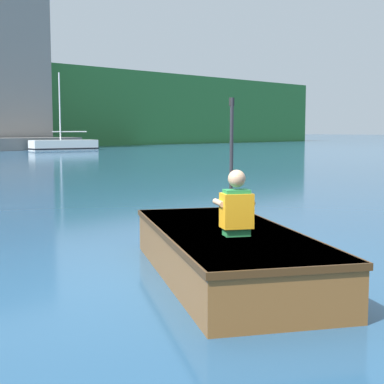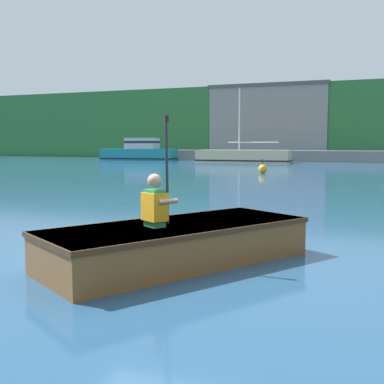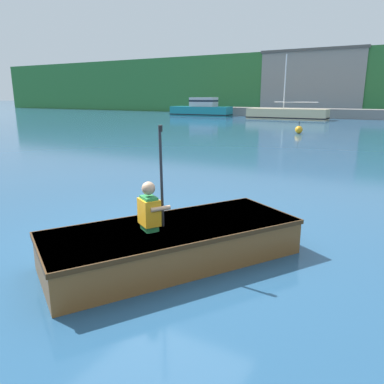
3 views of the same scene
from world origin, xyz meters
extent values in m
plane|color=navy|center=(0.00, 0.00, 0.00)|extent=(300.00, 300.00, 0.00)
cube|color=#2D6B33|center=(0.00, 49.92, 3.57)|extent=(120.00, 20.00, 7.13)
cube|color=tan|center=(-10.96, 43.79, 3.28)|extent=(10.42, 6.61, 6.56)
cube|color=brown|center=(-10.96, 43.79, 6.71)|extent=(10.72, 6.91, 0.30)
cube|color=gray|center=(-7.29, 44.05, 3.46)|extent=(11.36, 8.58, 6.91)
cube|color=#4F4C49|center=(-7.29, 44.05, 7.06)|extent=(11.66, 8.88, 0.30)
cube|color=slate|center=(0.00, 35.47, 0.45)|extent=(44.13, 2.40, 0.90)
cube|color=#197A84|center=(-16.98, 32.23, 0.51)|extent=(6.79, 2.40, 1.01)
cube|color=black|center=(-16.98, 32.23, 0.18)|extent=(6.83, 2.44, 0.10)
cube|color=#B2B2B7|center=(-16.64, 32.25, 1.50)|extent=(2.86, 1.75, 0.97)
cube|color=#19232D|center=(-16.64, 32.25, 1.62)|extent=(2.88, 1.77, 0.20)
cube|color=#CCB789|center=(-7.07, 30.98, 0.49)|extent=(7.35, 2.32, 0.99)
cube|color=black|center=(-7.07, 30.98, 0.17)|extent=(7.39, 2.36, 0.10)
cylinder|color=silver|center=(-7.44, 30.97, 3.41)|extent=(0.10, 0.10, 4.84)
cylinder|color=silver|center=(-6.34, 30.99, 1.59)|extent=(4.02, 0.14, 0.07)
cube|color=brown|center=(0.57, -0.42, 0.25)|extent=(2.83, 3.54, 0.50)
cube|color=#432A13|center=(0.57, -0.42, 0.47)|extent=(2.89, 3.60, 0.06)
cube|color=#432A13|center=(0.57, -0.42, 0.46)|extent=(2.39, 3.02, 0.02)
cone|color=brown|center=(1.40, 0.97, 0.27)|extent=(0.62, 0.62, 0.45)
cube|color=brown|center=(0.44, -0.63, 0.45)|extent=(1.13, 0.77, 0.03)
cube|color=#267F3F|center=(0.40, -0.71, 0.72)|extent=(0.29, 0.26, 0.45)
cube|color=orange|center=(0.40, -0.71, 0.74)|extent=(0.36, 0.33, 0.33)
sphere|color=tan|center=(0.40, -0.71, 1.05)|extent=(0.17, 0.17, 0.17)
cylinder|color=tan|center=(0.57, -0.71, 0.81)|extent=(0.18, 0.25, 0.06)
cylinder|color=tan|center=(0.32, -0.55, 0.81)|extent=(0.18, 0.25, 0.06)
cylinder|color=#232328|center=(0.49, -0.55, 1.17)|extent=(0.06, 0.07, 1.31)
cylinder|color=black|center=(0.49, -0.55, 1.78)|extent=(0.05, 0.05, 0.08)
sphere|color=orange|center=(-2.57, 18.03, 0.22)|extent=(0.44, 0.44, 0.44)
cylinder|color=black|center=(-2.57, 18.03, 0.58)|extent=(0.04, 0.04, 0.28)
camera|label=1|loc=(-3.81, -4.40, 1.52)|focal=55.00mm
camera|label=2|loc=(2.87, -5.84, 1.49)|focal=45.00mm
camera|label=3|loc=(3.14, -4.35, 2.17)|focal=35.00mm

